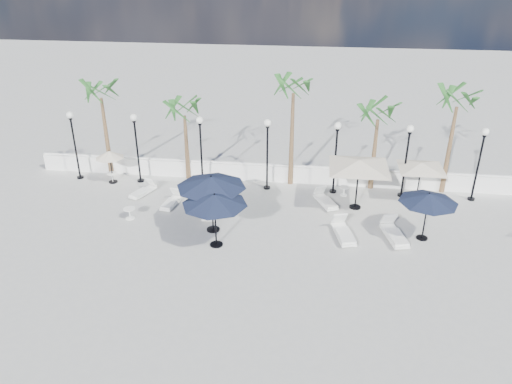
# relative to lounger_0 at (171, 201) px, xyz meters

# --- Properties ---
(ground) EXTENTS (100.00, 100.00, 0.00)m
(ground) POSITION_rel_lounger_0_xyz_m (4.52, -3.96, -0.21)
(ground) COLOR #A9A9A4
(ground) RESTS_ON ground
(balustrade) EXTENTS (26.00, 0.30, 1.01)m
(balustrade) POSITION_rel_lounger_0_xyz_m (4.52, 3.54, 0.26)
(balustrade) COLOR white
(balustrade) RESTS_ON ground
(lamppost_0) EXTENTS (0.36, 0.36, 3.84)m
(lamppost_0) POSITION_rel_lounger_0_xyz_m (-5.98, 2.54, 2.28)
(lamppost_0) COLOR black
(lamppost_0) RESTS_ON ground
(lamppost_1) EXTENTS (0.36, 0.36, 3.84)m
(lamppost_1) POSITION_rel_lounger_0_xyz_m (-2.48, 2.54, 2.28)
(lamppost_1) COLOR black
(lamppost_1) RESTS_ON ground
(lamppost_2) EXTENTS (0.36, 0.36, 3.84)m
(lamppost_2) POSITION_rel_lounger_0_xyz_m (1.02, 2.54, 2.28)
(lamppost_2) COLOR black
(lamppost_2) RESTS_ON ground
(lamppost_3) EXTENTS (0.36, 0.36, 3.84)m
(lamppost_3) POSITION_rel_lounger_0_xyz_m (4.52, 2.54, 2.28)
(lamppost_3) COLOR black
(lamppost_3) RESTS_ON ground
(lamppost_4) EXTENTS (0.36, 0.36, 3.84)m
(lamppost_4) POSITION_rel_lounger_0_xyz_m (8.02, 2.54, 2.28)
(lamppost_4) COLOR black
(lamppost_4) RESTS_ON ground
(lamppost_5) EXTENTS (0.36, 0.36, 3.84)m
(lamppost_5) POSITION_rel_lounger_0_xyz_m (11.52, 2.54, 2.28)
(lamppost_5) COLOR black
(lamppost_5) RESTS_ON ground
(lamppost_6) EXTENTS (0.36, 0.36, 3.84)m
(lamppost_6) POSITION_rel_lounger_0_xyz_m (15.02, 2.54, 2.28)
(lamppost_6) COLOR black
(lamppost_6) RESTS_ON ground
(palm_0) EXTENTS (2.60, 2.60, 5.50)m
(palm_0) POSITION_rel_lounger_0_xyz_m (-4.48, 3.34, 4.32)
(palm_0) COLOR brown
(palm_0) RESTS_ON ground
(palm_1) EXTENTS (2.60, 2.60, 4.70)m
(palm_1) POSITION_rel_lounger_0_xyz_m (0.02, 3.34, 3.55)
(palm_1) COLOR brown
(palm_1) RESTS_ON ground
(palm_2) EXTENTS (2.60, 2.60, 6.10)m
(palm_2) POSITION_rel_lounger_0_xyz_m (5.72, 3.34, 4.91)
(palm_2) COLOR brown
(palm_2) RESTS_ON ground
(palm_3) EXTENTS (2.60, 2.60, 4.90)m
(palm_3) POSITION_rel_lounger_0_xyz_m (10.02, 3.34, 3.74)
(palm_3) COLOR brown
(palm_3) RESTS_ON ground
(palm_4) EXTENTS (2.60, 2.60, 5.70)m
(palm_4) POSITION_rel_lounger_0_xyz_m (13.72, 3.34, 4.52)
(palm_4) COLOR brown
(palm_4) RESTS_ON ground
(lounger_0) EXTENTS (0.76, 1.72, 0.62)m
(lounger_0) POSITION_rel_lounger_0_xyz_m (0.00, 0.00, 0.00)
(lounger_0) COLOR white
(lounger_0) RESTS_ON ground
(lounger_1) EXTENTS (0.75, 2.12, 0.79)m
(lounger_1) POSITION_rel_lounger_0_xyz_m (2.22, -0.53, 0.05)
(lounger_1) COLOR white
(lounger_1) RESTS_ON ground
(lounger_2) EXTENTS (0.67, 1.68, 0.62)m
(lounger_2) POSITION_rel_lounger_0_xyz_m (1.09, 0.77, -0.00)
(lounger_2) COLOR white
(lounger_2) RESTS_ON ground
(lounger_3) EXTENTS (1.13, 1.74, 0.63)m
(lounger_3) POSITION_rel_lounger_0_xyz_m (-1.79, 0.97, 0.00)
(lounger_3) COLOR white
(lounger_3) RESTS_ON ground
(lounger_4) EXTENTS (1.28, 1.88, 0.68)m
(lounger_4) POSITION_rel_lounger_0_xyz_m (7.63, 1.05, 0.02)
(lounger_4) COLOR white
(lounger_4) RESTS_ON ground
(lounger_5) EXTENTS (1.11, 2.11, 0.76)m
(lounger_5) POSITION_rel_lounger_0_xyz_m (8.43, -2.02, 0.04)
(lounger_5) COLOR white
(lounger_5) RESTS_ON ground
(lounger_6) EXTENTS (1.14, 2.18, 0.78)m
(lounger_6) POSITION_rel_lounger_0_xyz_m (10.64, -1.88, 0.05)
(lounger_6) COLOR white
(lounger_6) RESTS_ON ground
(side_table_0) EXTENTS (0.57, 0.57, 0.55)m
(side_table_0) POSITION_rel_lounger_0_xyz_m (-3.95, 2.24, 0.12)
(side_table_0) COLOR white
(side_table_0) RESTS_ON ground
(side_table_1) EXTENTS (0.56, 0.56, 0.54)m
(side_table_1) POSITION_rel_lounger_0_xyz_m (-1.57, -1.58, 0.12)
(side_table_1) COLOR white
(side_table_1) RESTS_ON ground
(side_table_2) EXTENTS (0.48, 0.48, 0.47)m
(side_table_2) POSITION_rel_lounger_0_xyz_m (8.58, 2.24, 0.07)
(side_table_2) COLOR white
(side_table_2) RESTS_ON ground
(parasol_navy_left) EXTENTS (3.10, 3.10, 2.74)m
(parasol_navy_left) POSITION_rel_lounger_0_xyz_m (2.57, -2.14, 2.20)
(parasol_navy_left) COLOR black
(parasol_navy_left) RESTS_ON ground
(parasol_navy_mid) EXTENTS (2.79, 2.79, 2.50)m
(parasol_navy_mid) POSITION_rel_lounger_0_xyz_m (2.96, -3.38, 1.99)
(parasol_navy_mid) COLOR black
(parasol_navy_mid) RESTS_ON ground
(parasol_navy_right) EXTENTS (2.53, 2.53, 2.27)m
(parasol_navy_right) POSITION_rel_lounger_0_xyz_m (11.89, -1.68, 1.79)
(parasol_navy_right) COLOR black
(parasol_navy_right) RESTS_ON ground
(parasol_cream_sq_a) EXTENTS (5.59, 5.59, 2.75)m
(parasol_cream_sq_a) POSITION_rel_lounger_0_xyz_m (9.09, 0.92, 2.33)
(parasol_cream_sq_a) COLOR black
(parasol_cream_sq_a) RESTS_ON ground
(parasol_cream_sq_b) EXTENTS (4.36, 4.36, 2.19)m
(parasol_cream_sq_b) POSITION_rel_lounger_0_xyz_m (12.25, 2.24, 1.81)
(parasol_cream_sq_b) COLOR black
(parasol_cream_sq_b) RESTS_ON ground
(parasol_cream_small) EXTENTS (1.54, 1.54, 1.89)m
(parasol_cream_small) POSITION_rel_lounger_0_xyz_m (-3.94, 2.24, 1.41)
(parasol_cream_small) COLOR black
(parasol_cream_small) RESTS_ON ground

